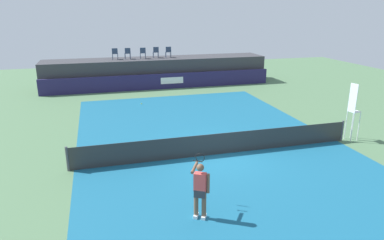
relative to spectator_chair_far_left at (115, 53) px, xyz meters
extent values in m
plane|color=#4C704C|center=(3.30, -12.30, -2.69)|extent=(48.00, 48.00, 0.00)
cube|color=#16597A|center=(3.30, -15.30, -2.69)|extent=(12.00, 22.00, 0.00)
cube|color=#231E4C|center=(3.30, -1.80, -2.09)|extent=(18.00, 0.20, 1.20)
cube|color=white|center=(4.15, -1.91, -2.03)|extent=(1.80, 0.02, 0.50)
cube|color=#38383D|center=(3.30, 0.00, -1.59)|extent=(18.00, 2.80, 2.20)
cylinder|color=#2D3D56|center=(0.23, 0.26, -0.27)|extent=(0.04, 0.04, 0.44)
cylinder|color=#2D3D56|center=(-0.18, 0.29, -0.27)|extent=(0.04, 0.04, 0.44)
cylinder|color=#2D3D56|center=(0.19, -0.14, -0.27)|extent=(0.04, 0.04, 0.44)
cylinder|color=#2D3D56|center=(-0.21, -0.11, -0.27)|extent=(0.04, 0.04, 0.44)
cube|color=#2D3D56|center=(0.01, 0.07, -0.04)|extent=(0.48, 0.48, 0.03)
cube|color=#2D3D56|center=(-0.01, -0.13, 0.19)|extent=(0.44, 0.06, 0.42)
cylinder|color=#2D3D56|center=(1.18, 0.23, -0.27)|extent=(0.04, 0.04, 0.44)
cylinder|color=#2D3D56|center=(0.78, 0.23, -0.27)|extent=(0.04, 0.04, 0.44)
cylinder|color=#2D3D56|center=(1.19, -0.18, -0.27)|extent=(0.04, 0.04, 0.44)
cylinder|color=#2D3D56|center=(0.78, -0.18, -0.27)|extent=(0.04, 0.04, 0.44)
cube|color=#2D3D56|center=(0.98, 0.03, -0.04)|extent=(0.44, 0.44, 0.03)
cube|color=#2D3D56|center=(0.98, -0.18, 0.19)|extent=(0.44, 0.03, 0.42)
cylinder|color=#2D3D56|center=(2.41, 0.13, -0.27)|extent=(0.04, 0.04, 0.44)
cylinder|color=#2D3D56|center=(2.00, 0.17, -0.27)|extent=(0.04, 0.04, 0.44)
cylinder|color=#2D3D56|center=(2.37, -0.27, -0.27)|extent=(0.04, 0.04, 0.44)
cylinder|color=#2D3D56|center=(1.97, -0.24, -0.27)|extent=(0.04, 0.04, 0.44)
cube|color=#2D3D56|center=(2.19, -0.05, -0.04)|extent=(0.47, 0.47, 0.03)
cube|color=#2D3D56|center=(2.17, -0.26, 0.19)|extent=(0.44, 0.06, 0.42)
cylinder|color=#2D3D56|center=(3.49, 0.40, -0.27)|extent=(0.04, 0.04, 0.44)
cylinder|color=#2D3D56|center=(3.09, 0.41, -0.27)|extent=(0.04, 0.04, 0.44)
cylinder|color=#2D3D56|center=(3.48, -0.01, -0.27)|extent=(0.04, 0.04, 0.44)
cylinder|color=#2D3D56|center=(3.07, 0.01, -0.27)|extent=(0.04, 0.04, 0.44)
cube|color=#2D3D56|center=(3.28, 0.20, -0.04)|extent=(0.46, 0.46, 0.03)
cube|color=#2D3D56|center=(3.27, 0.00, 0.19)|extent=(0.44, 0.04, 0.42)
cylinder|color=#2D3D56|center=(4.52, 0.30, -0.27)|extent=(0.04, 0.04, 0.44)
cylinder|color=#2D3D56|center=(4.11, 0.33, -0.27)|extent=(0.04, 0.04, 0.44)
cylinder|color=#2D3D56|center=(4.49, -0.11, -0.27)|extent=(0.04, 0.04, 0.44)
cylinder|color=#2D3D56|center=(4.09, -0.08, -0.27)|extent=(0.04, 0.04, 0.44)
cube|color=#2D3D56|center=(4.30, 0.11, -0.04)|extent=(0.47, 0.47, 0.03)
cube|color=#2D3D56|center=(4.29, -0.10, 0.19)|extent=(0.44, 0.06, 0.42)
cylinder|color=white|center=(10.26, -15.48, -1.99)|extent=(0.04, 0.04, 1.40)
cylinder|color=white|center=(10.20, -15.08, -1.99)|extent=(0.04, 0.04, 1.40)
cylinder|color=white|center=(9.86, -15.53, -1.99)|extent=(0.04, 0.04, 1.40)
cylinder|color=white|center=(9.80, -15.13, -1.99)|extent=(0.04, 0.04, 1.40)
cube|color=white|center=(10.03, -15.30, -1.28)|extent=(0.49, 0.49, 0.03)
cube|color=white|center=(9.82, -15.33, -0.60)|extent=(0.08, 0.44, 1.33)
cube|color=#2D2D2D|center=(3.30, -15.30, -2.22)|extent=(12.40, 0.02, 0.95)
cylinder|color=#4C4C51|center=(-2.90, -15.30, -2.19)|extent=(0.10, 0.10, 1.00)
cylinder|color=#4C4C51|center=(9.50, -15.30, -2.19)|extent=(0.10, 0.10, 1.00)
cube|color=white|center=(1.22, -19.81, -2.64)|extent=(0.23, 0.29, 0.10)
cylinder|color=brown|center=(1.22, -19.81, -2.18)|extent=(0.14, 0.14, 0.82)
cube|color=white|center=(1.01, -19.69, -2.64)|extent=(0.23, 0.29, 0.10)
cylinder|color=brown|center=(1.01, -19.69, -2.18)|extent=(0.14, 0.14, 0.82)
cube|color=#333338|center=(1.11, -19.75, -1.85)|extent=(0.40, 0.36, 0.24)
cube|color=#E54C47|center=(1.11, -19.75, -1.49)|extent=(0.41, 0.35, 0.56)
sphere|color=brown|center=(1.11, -19.75, -1.03)|extent=(0.22, 0.22, 0.22)
cylinder|color=brown|center=(1.32, -19.87, -1.51)|extent=(0.09, 0.09, 0.60)
cylinder|color=brown|center=(1.04, -19.40, -1.19)|extent=(0.38, 0.57, 0.14)
cylinder|color=black|center=(1.25, -19.04, -1.16)|extent=(0.28, 0.18, 0.03)
torus|color=black|center=(1.39, -18.79, -1.16)|extent=(0.28, 0.17, 0.30)
sphere|color=#D8EA33|center=(1.17, -6.04, -2.66)|extent=(0.07, 0.07, 0.07)
camera|label=1|loc=(-1.57, -28.59, 3.33)|focal=32.89mm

